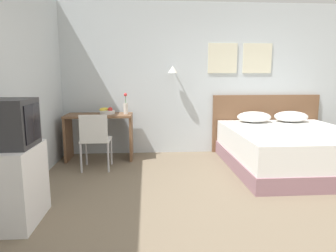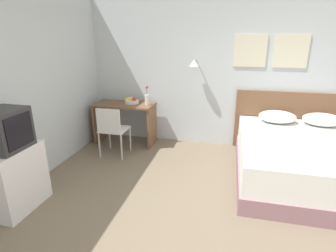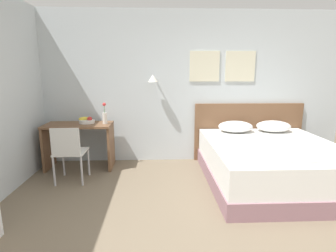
{
  "view_description": "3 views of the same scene",
  "coord_description": "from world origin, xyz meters",
  "px_view_note": "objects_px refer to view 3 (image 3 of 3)",
  "views": [
    {
      "loc": [
        -1.0,
        -2.67,
        1.41
      ],
      "look_at": [
        -0.69,
        1.64,
        0.67
      ],
      "focal_mm": 32.0,
      "sensor_mm": 36.0,
      "label": 1
    },
    {
      "loc": [
        0.07,
        -2.02,
        1.9
      ],
      "look_at": [
        -0.71,
        1.25,
        0.77
      ],
      "focal_mm": 28.0,
      "sensor_mm": 36.0,
      "label": 2
    },
    {
      "loc": [
        -0.48,
        -1.98,
        1.62
      ],
      "look_at": [
        -0.33,
        1.77,
        0.83
      ],
      "focal_mm": 28.0,
      "sensor_mm": 36.0,
      "label": 3
    }
  ],
  "objects_px": {
    "flower_vase": "(105,116)",
    "pillow_right": "(273,126)",
    "folded_towel_near_foot": "(278,148)",
    "fruit_bowl": "(87,121)",
    "headboard": "(248,132)",
    "folded_towel_mid_bed": "(297,159)",
    "pillow_left": "(235,127)",
    "desk": "(79,138)",
    "bed": "(272,163)",
    "desk_chair": "(69,150)"
  },
  "relations": [
    {
      "from": "folded_towel_near_foot",
      "to": "fruit_bowl",
      "type": "distance_m",
      "value": 2.99
    },
    {
      "from": "pillow_right",
      "to": "folded_towel_near_foot",
      "type": "distance_m",
      "value": 1.14
    },
    {
      "from": "desk",
      "to": "fruit_bowl",
      "type": "height_order",
      "value": "fruit_bowl"
    },
    {
      "from": "pillow_right",
      "to": "folded_towel_mid_bed",
      "type": "bearing_deg",
      "value": -104.4
    },
    {
      "from": "pillow_right",
      "to": "desk_chair",
      "type": "xyz_separation_m",
      "value": [
        -3.28,
        -0.64,
        -0.18
      ]
    },
    {
      "from": "desk",
      "to": "desk_chair",
      "type": "relative_size",
      "value": 1.28
    },
    {
      "from": "headboard",
      "to": "flower_vase",
      "type": "distance_m",
      "value": 2.58
    },
    {
      "from": "folded_towel_mid_bed",
      "to": "folded_towel_near_foot",
      "type": "bearing_deg",
      "value": 92.42
    },
    {
      "from": "headboard",
      "to": "desk_chair",
      "type": "xyz_separation_m",
      "value": [
        -2.95,
        -0.95,
        -0.02
      ]
    },
    {
      "from": "bed",
      "to": "folded_towel_near_foot",
      "type": "bearing_deg",
      "value": -104.06
    },
    {
      "from": "flower_vase",
      "to": "fruit_bowl",
      "type": "bearing_deg",
      "value": 168.08
    },
    {
      "from": "fruit_bowl",
      "to": "flower_vase",
      "type": "bearing_deg",
      "value": -11.92
    },
    {
      "from": "pillow_left",
      "to": "bed",
      "type": "bearing_deg",
      "value": -66.37
    },
    {
      "from": "folded_towel_near_foot",
      "to": "pillow_right",
      "type": "bearing_deg",
      "value": 69.03
    },
    {
      "from": "pillow_left",
      "to": "desk_chair",
      "type": "height_order",
      "value": "desk_chair"
    },
    {
      "from": "headboard",
      "to": "fruit_bowl",
      "type": "height_order",
      "value": "headboard"
    },
    {
      "from": "folded_towel_mid_bed",
      "to": "flower_vase",
      "type": "distance_m",
      "value": 2.9
    },
    {
      "from": "desk",
      "to": "flower_vase",
      "type": "xyz_separation_m",
      "value": [
        0.44,
        -0.01,
        0.37
      ]
    },
    {
      "from": "headboard",
      "to": "bed",
      "type": "bearing_deg",
      "value": -90.0
    },
    {
      "from": "headboard",
      "to": "fruit_bowl",
      "type": "relative_size",
      "value": 7.35
    },
    {
      "from": "bed",
      "to": "folded_towel_mid_bed",
      "type": "relative_size",
      "value": 6.06
    },
    {
      "from": "pillow_right",
      "to": "folded_towel_near_foot",
      "type": "height_order",
      "value": "pillow_right"
    },
    {
      "from": "folded_towel_near_foot",
      "to": "pillow_left",
      "type": "bearing_deg",
      "value": 103.39
    },
    {
      "from": "bed",
      "to": "headboard",
      "type": "relative_size",
      "value": 1.04
    },
    {
      "from": "desk",
      "to": "folded_towel_mid_bed",
      "type": "bearing_deg",
      "value": -27.21
    },
    {
      "from": "desk_chair",
      "to": "fruit_bowl",
      "type": "relative_size",
      "value": 3.17
    },
    {
      "from": "headboard",
      "to": "folded_towel_mid_bed",
      "type": "bearing_deg",
      "value": -91.84
    },
    {
      "from": "folded_towel_near_foot",
      "to": "fruit_bowl",
      "type": "height_order",
      "value": "fruit_bowl"
    },
    {
      "from": "bed",
      "to": "folded_towel_mid_bed",
      "type": "height_order",
      "value": "folded_towel_mid_bed"
    },
    {
      "from": "pillow_left",
      "to": "fruit_bowl",
      "type": "bearing_deg",
      "value": 178.98
    },
    {
      "from": "desk_chair",
      "to": "bed",
      "type": "bearing_deg",
      "value": -2.18
    },
    {
      "from": "bed",
      "to": "desk_chair",
      "type": "relative_size",
      "value": 2.42
    },
    {
      "from": "flower_vase",
      "to": "pillow_right",
      "type": "bearing_deg",
      "value": 0.44
    },
    {
      "from": "desk_chair",
      "to": "flower_vase",
      "type": "distance_m",
      "value": 0.84
    },
    {
      "from": "desk",
      "to": "desk_chair",
      "type": "height_order",
      "value": "desk_chair"
    },
    {
      "from": "headboard",
      "to": "pillow_right",
      "type": "bearing_deg",
      "value": -42.51
    },
    {
      "from": "bed",
      "to": "fruit_bowl",
      "type": "relative_size",
      "value": 7.67
    },
    {
      "from": "pillow_left",
      "to": "desk",
      "type": "distance_m",
      "value": 2.65
    },
    {
      "from": "headboard",
      "to": "pillow_left",
      "type": "distance_m",
      "value": 0.48
    },
    {
      "from": "desk",
      "to": "desk_chair",
      "type": "xyz_separation_m",
      "value": [
        0.03,
        -0.63,
        -0.01
      ]
    },
    {
      "from": "headboard",
      "to": "desk_chair",
      "type": "relative_size",
      "value": 2.32
    },
    {
      "from": "folded_towel_near_foot",
      "to": "desk_chair",
      "type": "relative_size",
      "value": 0.4
    },
    {
      "from": "pillow_left",
      "to": "pillow_right",
      "type": "relative_size",
      "value": 1.0
    },
    {
      "from": "folded_towel_mid_bed",
      "to": "desk",
      "type": "distance_m",
      "value": 3.28
    },
    {
      "from": "folded_towel_mid_bed",
      "to": "fruit_bowl",
      "type": "distance_m",
      "value": 3.2
    },
    {
      "from": "pillow_left",
      "to": "fruit_bowl",
      "type": "distance_m",
      "value": 2.52
    },
    {
      "from": "headboard",
      "to": "pillow_left",
      "type": "height_order",
      "value": "headboard"
    },
    {
      "from": "pillow_left",
      "to": "pillow_right",
      "type": "height_order",
      "value": "same"
    },
    {
      "from": "fruit_bowl",
      "to": "desk_chair",
      "type": "bearing_deg",
      "value": -98.18
    },
    {
      "from": "folded_towel_near_foot",
      "to": "flower_vase",
      "type": "xyz_separation_m",
      "value": [
        -2.46,
        1.04,
        0.26
      ]
    }
  ]
}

